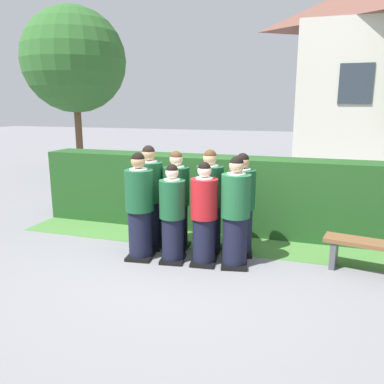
# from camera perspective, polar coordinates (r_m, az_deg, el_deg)

# --- Properties ---
(ground_plane) EXTENTS (60.00, 60.00, 0.00)m
(ground_plane) POSITION_cam_1_polar(r_m,az_deg,el_deg) (6.15, -0.73, -10.09)
(ground_plane) COLOR slate
(student_front_row_0) EXTENTS (0.44, 0.55, 1.68)m
(student_front_row_0) POSITION_cam_1_polar(r_m,az_deg,el_deg) (6.10, -7.69, -2.44)
(student_front_row_0) COLOR black
(student_front_row_0) RESTS_ON ground
(student_front_row_1) EXTENTS (0.41, 0.48, 1.52)m
(student_front_row_1) POSITION_cam_1_polar(r_m,az_deg,el_deg) (5.94, -2.88, -3.54)
(student_front_row_1) COLOR black
(student_front_row_1) RESTS_ON ground
(student_in_red_blazer) EXTENTS (0.41, 0.51, 1.57)m
(student_in_red_blazer) POSITION_cam_1_polar(r_m,az_deg,el_deg) (5.84, 1.79, -3.58)
(student_in_red_blazer) COLOR black
(student_in_red_blazer) RESTS_ON ground
(student_front_row_3) EXTENTS (0.47, 0.54, 1.67)m
(student_front_row_3) POSITION_cam_1_polar(r_m,az_deg,el_deg) (5.78, 6.37, -3.34)
(student_front_row_3) COLOR black
(student_front_row_3) RESTS_ON ground
(student_rear_row_0) EXTENTS (0.49, 0.57, 1.74)m
(student_rear_row_0) POSITION_cam_1_polar(r_m,az_deg,el_deg) (6.54, -6.22, -1.11)
(student_rear_row_0) COLOR black
(student_rear_row_0) RESTS_ON ground
(student_rear_row_1) EXTENTS (0.43, 0.50, 1.65)m
(student_rear_row_1) POSITION_cam_1_polar(r_m,az_deg,el_deg) (6.44, -2.28, -1.64)
(student_rear_row_1) COLOR black
(student_rear_row_1) RESTS_ON ground
(student_rear_row_2) EXTENTS (0.44, 0.50, 1.69)m
(student_rear_row_2) POSITION_cam_1_polar(r_m,az_deg,el_deg) (6.33, 2.59, -1.73)
(student_rear_row_2) COLOR black
(student_rear_row_2) RESTS_ON ground
(student_rear_row_3) EXTENTS (0.46, 0.54, 1.65)m
(student_rear_row_3) POSITION_cam_1_polar(r_m,az_deg,el_deg) (6.27, 7.24, -2.17)
(student_rear_row_3) COLOR black
(student_rear_row_3) RESTS_ON ground
(hedge) EXTENTS (7.00, 0.70, 1.42)m
(hedge) POSITION_cam_1_polar(r_m,az_deg,el_deg) (7.52, 3.42, -0.15)
(hedge) COLOR #214C1E
(hedge) RESTS_ON ground
(oak_tree_left) EXTENTS (3.51, 3.51, 5.59)m
(oak_tree_left) POSITION_cam_1_polar(r_m,az_deg,el_deg) (14.54, -16.88, 17.95)
(oak_tree_left) COLOR brown
(oak_tree_left) RESTS_ON ground
(wooden_bench) EXTENTS (1.44, 0.62, 0.48)m
(wooden_bench) POSITION_cam_1_polar(r_m,az_deg,el_deg) (6.17, 25.27, -7.82)
(wooden_bench) COLOR brown
(wooden_bench) RESTS_ON ground
(lawn_strip) EXTENTS (7.00, 0.90, 0.01)m
(lawn_strip) POSITION_cam_1_polar(r_m,az_deg,el_deg) (6.98, 1.70, -7.22)
(lawn_strip) COLOR #477A38
(lawn_strip) RESTS_ON ground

